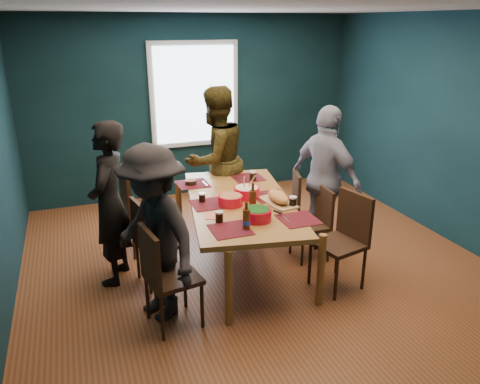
% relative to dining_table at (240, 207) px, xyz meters
% --- Properties ---
extents(room, '(5.01, 5.01, 2.71)m').
position_rel_dining_table_xyz_m(room, '(0.19, 0.31, 0.65)').
color(room, brown).
rests_on(room, ground).
extents(dining_table, '(1.40, 2.24, 0.79)m').
position_rel_dining_table_xyz_m(dining_table, '(0.00, 0.00, 0.00)').
color(dining_table, '#A57431').
rests_on(dining_table, floor).
extents(chair_left_far, '(0.48, 0.48, 0.99)m').
position_rel_dining_table_xyz_m(chair_left_far, '(-1.00, 0.78, -0.14)').
color(chair_left_far, black).
rests_on(chair_left_far, floor).
extents(chair_left_mid, '(0.49, 0.49, 0.92)m').
position_rel_dining_table_xyz_m(chair_left_mid, '(-0.98, -0.02, -0.18)').
color(chair_left_mid, black).
rests_on(chair_left_mid, floor).
extents(chair_left_near, '(0.50, 0.50, 0.96)m').
position_rel_dining_table_xyz_m(chair_left_near, '(-1.00, -0.79, -0.16)').
color(chair_left_near, black).
rests_on(chair_left_near, floor).
extents(chair_right_far, '(0.48, 0.48, 0.86)m').
position_rel_dining_table_xyz_m(chair_right_far, '(0.81, 0.49, -0.22)').
color(chair_right_far, black).
rests_on(chair_right_far, floor).
extents(chair_right_mid, '(0.39, 0.39, 0.83)m').
position_rel_dining_table_xyz_m(chair_right_mid, '(0.90, -0.07, -0.23)').
color(chair_right_mid, black).
rests_on(chair_right_mid, floor).
extents(chair_right_near, '(0.53, 0.53, 0.99)m').
position_rel_dining_table_xyz_m(chair_right_near, '(0.87, -0.70, -0.14)').
color(chair_right_near, black).
rests_on(chair_right_near, floor).
extents(person_far_left, '(0.60, 0.72, 1.69)m').
position_rel_dining_table_xyz_m(person_far_left, '(-1.32, 0.21, 0.13)').
color(person_far_left, black).
rests_on(person_far_left, floor).
extents(person_back, '(1.11, 1.01, 1.85)m').
position_rel_dining_table_xyz_m(person_back, '(0.07, 1.11, 0.21)').
color(person_back, black).
rests_on(person_back, floor).
extents(person_right, '(0.70, 1.08, 1.71)m').
position_rel_dining_table_xyz_m(person_right, '(1.12, 0.16, 0.14)').
color(person_right, white).
rests_on(person_right, floor).
extents(person_near_left, '(0.98, 1.21, 1.63)m').
position_rel_dining_table_xyz_m(person_near_left, '(-1.02, -0.58, 0.10)').
color(person_near_left, black).
rests_on(person_near_left, floor).
extents(bowl_salad, '(0.26, 0.26, 0.11)m').
position_rel_dining_table_xyz_m(bowl_salad, '(-0.14, -0.09, 0.13)').
color(bowl_salad, red).
rests_on(bowl_salad, dining_table).
extents(bowl_dumpling, '(0.28, 0.28, 0.26)m').
position_rel_dining_table_xyz_m(bowl_dumpling, '(0.09, 0.06, 0.14)').
color(bowl_dumpling, red).
rests_on(bowl_dumpling, dining_table).
extents(bowl_herbs, '(0.27, 0.27, 0.12)m').
position_rel_dining_table_xyz_m(bowl_herbs, '(-0.03, -0.55, 0.14)').
color(bowl_herbs, red).
rests_on(bowl_herbs, dining_table).
extents(cutting_board, '(0.31, 0.58, 0.13)m').
position_rel_dining_table_xyz_m(cutting_board, '(0.34, -0.22, 0.13)').
color(cutting_board, tan).
rests_on(cutting_board, dining_table).
extents(small_bowl, '(0.13, 0.13, 0.05)m').
position_rel_dining_table_xyz_m(small_bowl, '(-0.37, 0.67, 0.10)').
color(small_bowl, black).
rests_on(small_bowl, dining_table).
extents(beer_bottle_a, '(0.07, 0.07, 0.26)m').
position_rel_dining_table_xyz_m(beer_bottle_a, '(-0.20, -0.71, 0.17)').
color(beer_bottle_a, '#45210C').
rests_on(beer_bottle_a, dining_table).
extents(beer_bottle_b, '(0.07, 0.07, 0.28)m').
position_rel_dining_table_xyz_m(beer_bottle_b, '(0.02, -0.30, 0.19)').
color(beer_bottle_b, '#45210C').
rests_on(beer_bottle_b, dining_table).
extents(cola_glass_a, '(0.08, 0.08, 0.11)m').
position_rel_dining_table_xyz_m(cola_glass_a, '(-0.39, -0.48, 0.13)').
color(cola_glass_a, black).
rests_on(cola_glass_a, dining_table).
extents(cola_glass_b, '(0.08, 0.08, 0.11)m').
position_rel_dining_table_xyz_m(cola_glass_b, '(0.44, -0.36, 0.14)').
color(cola_glass_b, black).
rests_on(cola_glass_b, dining_table).
extents(cola_glass_c, '(0.08, 0.08, 0.11)m').
position_rel_dining_table_xyz_m(cola_glass_c, '(0.37, 0.57, 0.14)').
color(cola_glass_c, black).
rests_on(cola_glass_c, dining_table).
extents(cola_glass_d, '(0.07, 0.07, 0.10)m').
position_rel_dining_table_xyz_m(cola_glass_d, '(-0.40, 0.08, 0.13)').
color(cola_glass_d, black).
rests_on(cola_glass_d, dining_table).
extents(napkin_a, '(0.15, 0.15, 0.00)m').
position_rel_dining_table_xyz_m(napkin_a, '(0.31, 0.09, 0.08)').
color(napkin_a, '#E76461').
rests_on(napkin_a, dining_table).
extents(napkin_b, '(0.20, 0.20, 0.00)m').
position_rel_dining_table_xyz_m(napkin_b, '(-0.40, -0.32, 0.08)').
color(napkin_b, '#E76461').
rests_on(napkin_b, dining_table).
extents(napkin_c, '(0.15, 0.15, 0.00)m').
position_rel_dining_table_xyz_m(napkin_c, '(0.37, -0.71, 0.08)').
color(napkin_c, '#E76461').
rests_on(napkin_c, dining_table).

